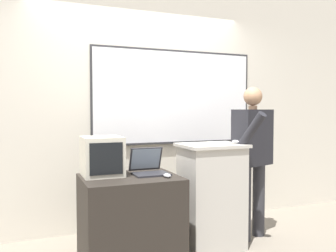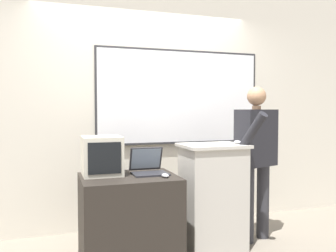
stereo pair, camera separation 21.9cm
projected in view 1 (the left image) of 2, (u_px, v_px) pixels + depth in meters
back_wall at (141, 100)px, 4.16m from camera, size 6.40×0.17×2.96m
lectern_podium at (211, 195)px, 3.52m from camera, size 0.61×0.49×1.03m
side_desk at (130, 219)px, 3.18m from camera, size 0.85×0.67×0.77m
person_presenter at (253, 151)px, 3.74m from camera, size 0.61×0.62×1.60m
laptop at (149, 167)px, 3.30m from camera, size 0.32×0.32×0.24m
wireless_keyboard at (212, 143)px, 3.42m from camera, size 0.39×0.13×0.02m
computer_mouse_by_laptop at (167, 176)px, 3.11m from camera, size 0.06×0.10×0.03m
computer_mouse_by_keyboard at (236, 142)px, 3.54m from camera, size 0.06×0.10×0.03m
crt_monitor at (102, 156)px, 3.19m from camera, size 0.35×0.37×0.35m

